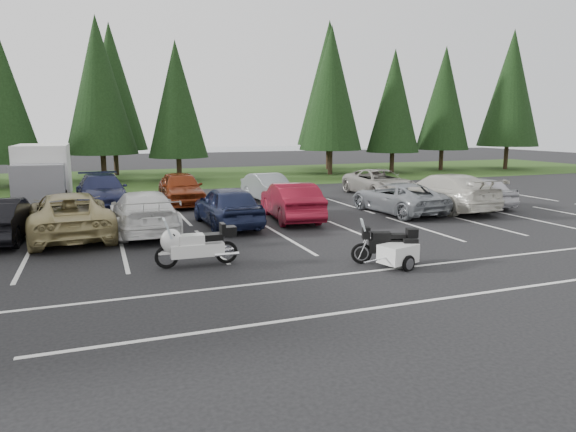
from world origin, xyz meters
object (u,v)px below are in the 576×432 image
at_px(car_near_7, 444,192).
at_px(adventure_motorcycle, 386,241).
at_px(car_near_8, 477,191).
at_px(cargo_trailer, 398,256).
at_px(box_truck, 42,175).
at_px(car_far_4, 379,183).
at_px(car_near_3, 144,212).
at_px(car_far_3, 269,188).
at_px(car_near_6, 398,198).
at_px(car_far_1, 102,191).
at_px(car_near_4, 227,206).
at_px(car_far_2, 181,188).
at_px(car_near_1, 1,219).
at_px(car_near_5, 291,201).
at_px(touring_motorcycle, 197,241).
at_px(car_near_2, 69,215).

xyz_separation_m(car_near_7, adventure_motorcycle, (-7.47, -7.30, -0.19)).
height_order(car_near_8, cargo_trailer, car_near_8).
bearing_deg(box_truck, car_far_4, -9.45).
relative_size(car_near_3, car_far_3, 1.23).
bearing_deg(car_near_6, car_far_1, -31.84).
xyz_separation_m(car_far_4, cargo_trailer, (-7.12, -13.09, -0.39)).
height_order(car_near_6, car_far_1, car_far_1).
relative_size(car_near_3, car_near_4, 1.14).
bearing_deg(cargo_trailer, car_far_2, 88.66).
relative_size(car_near_3, car_near_7, 0.91).
bearing_deg(car_far_1, car_near_8, -21.48).
bearing_deg(car_near_7, car_near_1, -2.36).
relative_size(car_near_5, touring_motorcycle, 1.86).
distance_m(box_truck, car_near_8, 21.14).
bearing_deg(car_near_2, car_near_4, 175.79).
distance_m(car_near_3, car_near_5, 5.95).
distance_m(car_near_1, car_near_7, 18.03).
bearing_deg(car_near_5, car_far_1, -33.49).
xyz_separation_m(car_near_5, car_far_3, (0.78, 5.19, -0.07)).
distance_m(car_near_6, cargo_trailer, 9.18).
bearing_deg(car_near_6, car_near_2, -3.94).
bearing_deg(car_near_4, car_near_7, -179.97).
bearing_deg(car_near_3, car_near_8, -178.16).
xyz_separation_m(car_near_6, car_near_8, (4.69, 0.36, 0.04)).
bearing_deg(car_near_8, box_truck, -18.22).
relative_size(car_near_5, car_far_1, 0.86).
height_order(cargo_trailer, adventure_motorcycle, adventure_motorcycle).
relative_size(box_truck, car_near_5, 1.19).
height_order(car_near_6, car_near_7, car_near_7).
distance_m(car_near_6, car_far_4, 5.78).
bearing_deg(box_truck, car_near_5, -39.21).
height_order(car_near_3, car_near_4, car_near_4).
bearing_deg(car_near_5, adventure_motorcycle, 96.19).
xyz_separation_m(car_near_1, adventure_motorcycle, (10.56, -7.05, -0.09)).
relative_size(car_near_3, touring_motorcycle, 2.09).
xyz_separation_m(car_near_6, cargo_trailer, (-4.90, -7.75, -0.35)).
distance_m(car_near_6, car_far_3, 6.78).
distance_m(car_near_3, car_far_4, 14.40).
distance_m(car_near_4, adventure_motorcycle, 7.50).
bearing_deg(car_far_2, car_near_4, -81.97).
height_order(car_near_2, cargo_trailer, car_near_2).
height_order(car_near_1, car_far_1, car_far_1).
distance_m(car_near_4, car_far_3, 6.63).
bearing_deg(car_near_1, cargo_trailer, 148.60).
bearing_deg(car_near_2, car_far_2, -132.56).
height_order(touring_motorcycle, adventure_motorcycle, touring_motorcycle).
xyz_separation_m(car_near_4, cargo_trailer, (2.90, -7.45, -0.46)).
bearing_deg(touring_motorcycle, car_near_7, 26.03).
distance_m(car_far_2, touring_motorcycle, 11.59).
bearing_deg(adventure_motorcycle, car_near_2, 160.21).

